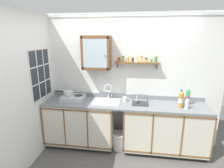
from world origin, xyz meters
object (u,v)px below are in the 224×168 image
object	(u,v)px
bottle_juice_amber_3	(181,99)
dish_rack	(140,103)
bottle_opaque_white_2	(187,104)
wall_cabinet	(96,53)
saucepan	(68,93)
mug	(125,99)
bottle_soda_green_0	(187,97)
hot_plate_stove	(73,98)
bottle_water_clear_1	(182,100)
sink	(107,103)
trash_bin	(119,140)

from	to	relation	value
bottle_juice_amber_3	dish_rack	world-z (taller)	bottle_juice_amber_3
bottle_opaque_white_2	wall_cabinet	bearing A→B (deg)	169.97
dish_rack	wall_cabinet	size ratio (longest dim) A/B	0.46
saucepan	bottle_juice_amber_3	xyz separation A→B (m)	(2.08, -0.12, 0.01)
saucepan	mug	xyz separation A→B (m)	(1.10, 0.04, -0.09)
bottle_soda_green_0	bottle_opaque_white_2	xyz separation A→B (m)	(-0.06, -0.21, -0.06)
hot_plate_stove	bottle_water_clear_1	xyz separation A→B (m)	(2.01, 0.00, 0.06)
hot_plate_stove	bottle_juice_amber_3	distance (m)	1.97
saucepan	bottle_opaque_white_2	xyz separation A→B (m)	(2.17, -0.18, -0.04)
sink	wall_cabinet	xyz separation A→B (m)	(-0.21, 0.13, 0.93)
bottle_juice_amber_3	trash_bin	world-z (taller)	bottle_juice_amber_3
bottle_water_clear_1	saucepan	bearing A→B (deg)	179.41
bottle_soda_green_0	bottle_water_clear_1	xyz separation A→B (m)	(-0.11, -0.05, -0.04)
bottle_water_clear_1	bottle_opaque_white_2	size ratio (longest dim) A/B	1.13
bottle_soda_green_0	bottle_juice_amber_3	size ratio (longest dim) A/B	1.02
sink	trash_bin	distance (m)	0.76
bottle_soda_green_0	bottle_opaque_white_2	world-z (taller)	bottle_soda_green_0
mug	bottle_soda_green_0	bearing A→B (deg)	-0.27
saucepan	mug	distance (m)	1.11
wall_cabinet	trash_bin	bearing A→B (deg)	-26.24
dish_rack	wall_cabinet	world-z (taller)	wall_cabinet
wall_cabinet	saucepan	bearing A→B (deg)	-168.75
sink	wall_cabinet	size ratio (longest dim) A/B	0.81
bottle_juice_amber_3	mug	xyz separation A→B (m)	(-0.97, 0.16, -0.10)
saucepan	trash_bin	xyz separation A→B (m)	(1.01, -0.11, -0.88)
bottle_juice_amber_3	dish_rack	size ratio (longest dim) A/B	1.09
bottle_soda_green_0	wall_cabinet	xyz separation A→B (m)	(-1.67, 0.08, 0.75)
hot_plate_stove	dish_rack	xyz separation A→B (m)	(1.27, -0.02, -0.02)
trash_bin	sink	bearing A→B (deg)	159.03
hot_plate_stove	trash_bin	world-z (taller)	hot_plate_stove
saucepan	bottle_soda_green_0	xyz separation A→B (m)	(2.22, 0.03, 0.01)
bottle_soda_green_0	bottle_juice_amber_3	xyz separation A→B (m)	(-0.15, -0.15, -0.00)
saucepan	bottle_juice_amber_3	distance (m)	2.08
bottle_soda_green_0	dish_rack	bearing A→B (deg)	-174.42
bottle_soda_green_0	mug	distance (m)	1.12
hot_plate_stove	bottle_soda_green_0	xyz separation A→B (m)	(2.12, 0.06, 0.10)
dish_rack	wall_cabinet	bearing A→B (deg)	169.11
bottle_opaque_white_2	saucepan	bearing A→B (deg)	175.36
sink	wall_cabinet	distance (m)	0.97
sink	bottle_juice_amber_3	world-z (taller)	bottle_juice_amber_3
hot_plate_stove	bottle_opaque_white_2	world-z (taller)	bottle_opaque_white_2
sink	dish_rack	xyz separation A→B (m)	(0.62, -0.03, 0.05)
saucepan	mug	bearing A→B (deg)	1.99
wall_cabinet	trash_bin	distance (m)	1.73
bottle_juice_amber_3	dish_rack	xyz separation A→B (m)	(-0.70, 0.07, -0.12)
saucepan	bottle_water_clear_1	bearing A→B (deg)	-0.59
sink	bottle_soda_green_0	distance (m)	1.47
dish_rack	trash_bin	distance (m)	0.86
mug	wall_cabinet	world-z (taller)	wall_cabinet
saucepan	bottle_opaque_white_2	size ratio (longest dim) A/B	1.76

